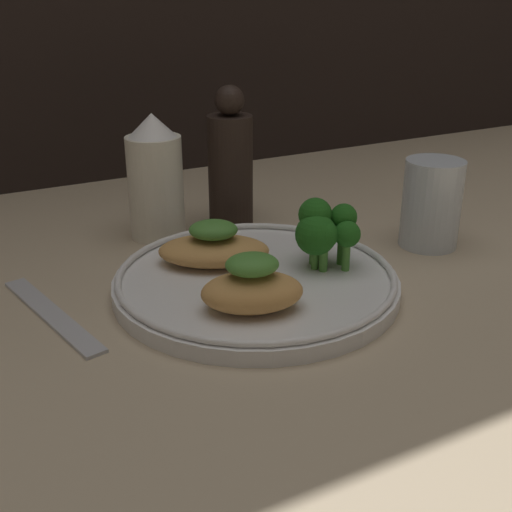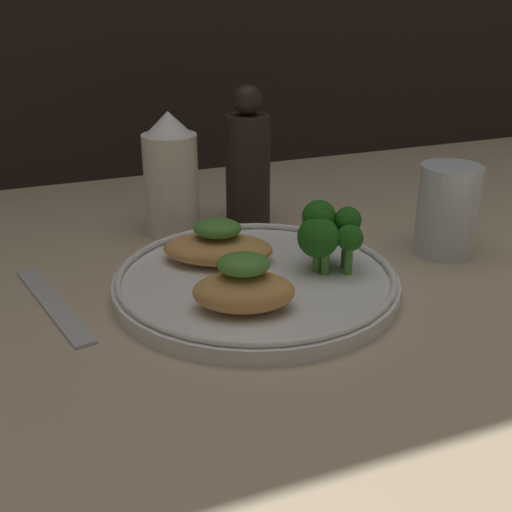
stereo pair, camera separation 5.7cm
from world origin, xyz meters
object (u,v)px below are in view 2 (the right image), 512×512
drinking_glass (447,210)px  sauce_bottle (171,177)px  plate (256,281)px  pepper_grinder (248,164)px  broccoli_bunch (326,232)px

drinking_glass → sauce_bottle: bearing=146.7°
plate → drinking_glass: (21.29, 1.15, 3.62)cm
plate → sauce_bottle: size_ratio=1.91×
pepper_grinder → broccoli_bunch: bearing=-87.8°
sauce_bottle → broccoli_bunch: bearing=-61.8°
pepper_grinder → drinking_glass: (15.43, -15.97, -2.39)cm
drinking_glass → broccoli_bunch: bearing=-172.6°
plate → pepper_grinder: (5.85, 17.11, 6.02)cm
broccoli_bunch → drinking_glass: bearing=7.4°
broccoli_bunch → sauce_bottle: bearing=118.2°
plate → broccoli_bunch: 7.73cm
plate → pepper_grinder: 19.06cm
drinking_glass → pepper_grinder: bearing=134.0°
broccoli_bunch → sauce_bottle: 20.34cm
sauce_bottle → pepper_grinder: 8.93cm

